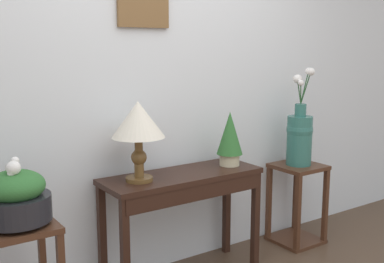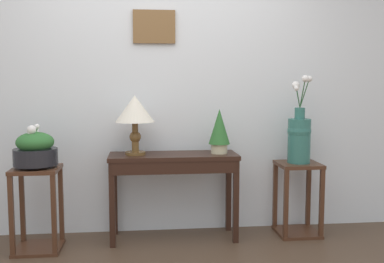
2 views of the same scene
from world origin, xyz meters
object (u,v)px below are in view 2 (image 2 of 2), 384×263
at_px(table_lamp, 135,112).
at_px(potted_plant_on_console, 219,130).
at_px(pedestal_stand_left, 38,209).
at_px(planter_bowl_wide_left, 35,150).
at_px(flower_vase_tall_right, 299,135).
at_px(console_table, 174,168).
at_px(pedestal_stand_right, 298,199).

distance_m(table_lamp, potted_plant_on_console, 0.71).
bearing_deg(pedestal_stand_left, planter_bowl_wide_left, -130.99).
relative_size(potted_plant_on_console, flower_vase_tall_right, 0.50).
xyz_separation_m(table_lamp, flower_vase_tall_right, (1.39, -0.00, -0.21)).
xyz_separation_m(console_table, pedestal_stand_left, (-1.08, -0.13, -0.28)).
height_order(table_lamp, pedestal_stand_left, table_lamp).
bearing_deg(console_table, pedestal_stand_left, -173.14).
bearing_deg(planter_bowl_wide_left, potted_plant_on_console, 5.62).
height_order(pedestal_stand_left, flower_vase_tall_right, flower_vase_tall_right).
bearing_deg(flower_vase_tall_right, pedestal_stand_left, -176.09).
relative_size(potted_plant_on_console, planter_bowl_wide_left, 1.11).
distance_m(planter_bowl_wide_left, flower_vase_tall_right, 2.16).
xyz_separation_m(pedestal_stand_left, flower_vase_tall_right, (2.15, 0.15, 0.54)).
bearing_deg(table_lamp, potted_plant_on_console, -0.69).
distance_m(console_table, pedestal_stand_left, 1.12).
distance_m(pedestal_stand_right, flower_vase_tall_right, 0.56).
height_order(potted_plant_on_console, flower_vase_tall_right, flower_vase_tall_right).
bearing_deg(table_lamp, pedestal_stand_right, -0.17).
relative_size(console_table, table_lamp, 2.18).
bearing_deg(potted_plant_on_console, console_table, -177.91).
distance_m(console_table, table_lamp, 0.56).
relative_size(pedestal_stand_left, planter_bowl_wide_left, 1.96).
xyz_separation_m(table_lamp, pedestal_stand_left, (-0.76, -0.15, -0.75)).
relative_size(table_lamp, pedestal_stand_right, 0.77).
distance_m(console_table, planter_bowl_wide_left, 1.10).
xyz_separation_m(console_table, flower_vase_tall_right, (1.08, 0.02, 0.26)).
height_order(console_table, flower_vase_tall_right, flower_vase_tall_right).
height_order(planter_bowl_wide_left, flower_vase_tall_right, flower_vase_tall_right).
height_order(potted_plant_on_console, planter_bowl_wide_left, potted_plant_on_console).
bearing_deg(planter_bowl_wide_left, console_table, 6.87).
bearing_deg(console_table, table_lamp, 175.89).
bearing_deg(flower_vase_tall_right, table_lamp, 179.81).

